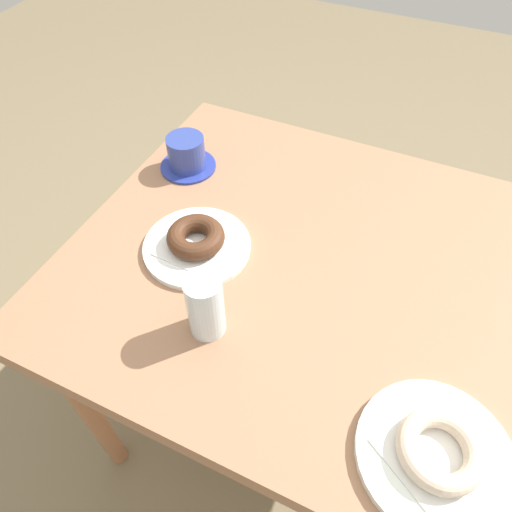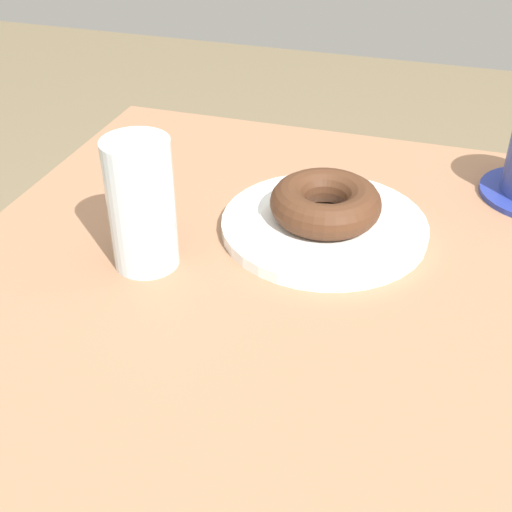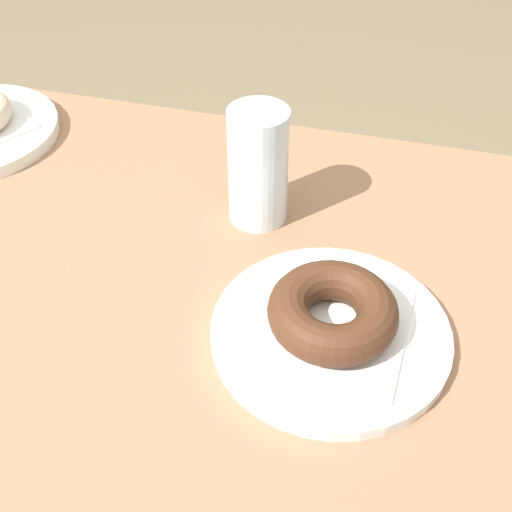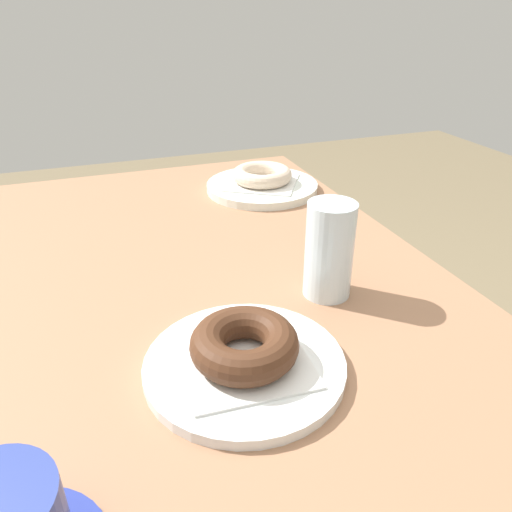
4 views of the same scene
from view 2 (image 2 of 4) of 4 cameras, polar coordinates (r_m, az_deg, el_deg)
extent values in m
cube|color=#996B4D|center=(0.52, 6.80, -13.91)|extent=(0.94, 0.79, 0.04)
cylinder|color=#A66B47|center=(1.13, -6.47, -7.34)|extent=(0.05, 0.05, 0.67)
cylinder|color=white|center=(0.69, 5.72, 2.53)|extent=(0.21, 0.21, 0.01)
cube|color=white|center=(0.68, 5.75, 3.06)|extent=(0.13, 0.13, 0.00)
torus|color=#482918|center=(0.67, 5.85, 4.45)|extent=(0.11, 0.11, 0.04)
cylinder|color=silver|center=(0.62, -9.58, 4.25)|extent=(0.06, 0.06, 0.12)
camera|label=1|loc=(0.71, -73.01, 41.89)|focal=32.55mm
camera|label=3|loc=(0.66, 48.61, 30.28)|focal=45.19mm
camera|label=4|loc=(0.94, 21.30, 30.71)|focal=34.09mm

